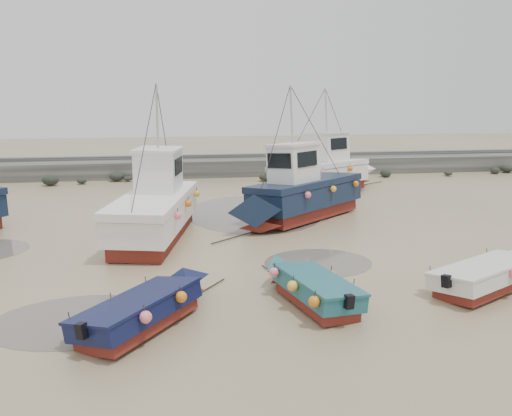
% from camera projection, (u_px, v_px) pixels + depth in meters
% --- Properties ---
extents(ground, '(120.00, 120.00, 0.00)m').
position_uv_depth(ground, '(206.00, 284.00, 15.56)').
color(ground, tan).
rests_on(ground, ground).
extents(seawall, '(60.00, 4.92, 1.50)m').
position_uv_depth(seawall, '(190.00, 168.00, 36.65)').
color(seawall, slate).
rests_on(seawall, ground).
extents(puddle_a, '(4.63, 4.63, 0.01)m').
position_uv_depth(puddle_a, '(79.00, 320.00, 13.08)').
color(puddle_a, '#5E574D').
rests_on(puddle_a, ground).
extents(puddle_b, '(3.84, 3.84, 0.01)m').
position_uv_depth(puddle_b, '(318.00, 262.00, 17.61)').
color(puddle_b, '#5E574D').
rests_on(puddle_b, ground).
extents(puddle_d, '(6.80, 6.80, 0.01)m').
position_uv_depth(puddle_d, '(253.00, 212.00, 25.27)').
color(puddle_d, '#5E574D').
rests_on(puddle_d, ground).
extents(dinghy_1, '(4.05, 4.99, 1.43)m').
position_uv_depth(dinghy_1, '(150.00, 304.00, 12.74)').
color(dinghy_1, maroon).
rests_on(dinghy_1, ground).
extents(dinghy_2, '(2.27, 5.12, 1.43)m').
position_uv_depth(dinghy_2, '(309.00, 283.00, 14.15)').
color(dinghy_2, maroon).
rests_on(dinghy_2, ground).
extents(dinghy_3, '(5.86, 3.47, 1.43)m').
position_uv_depth(dinghy_3, '(495.00, 271.00, 15.16)').
color(dinghy_3, maroon).
rests_on(dinghy_3, ground).
extents(cabin_boat_1, '(4.00, 10.11, 6.22)m').
position_uv_depth(cabin_boat_1, '(158.00, 204.00, 20.84)').
color(cabin_boat_1, maroon).
rests_on(cabin_boat_1, ground).
extents(cabin_boat_2, '(8.10, 6.81, 6.22)m').
position_uv_depth(cabin_boat_2, '(299.00, 192.00, 23.41)').
color(cabin_boat_2, maroon).
rests_on(cabin_boat_2, ground).
extents(cabin_boat_3, '(8.66, 6.12, 6.22)m').
position_uv_depth(cabin_boat_3, '(327.00, 170.00, 30.35)').
color(cabin_boat_3, maroon).
rests_on(cabin_boat_3, ground).
extents(person, '(0.78, 0.67, 1.80)m').
position_uv_depth(person, '(140.00, 228.00, 22.19)').
color(person, '#191A38').
rests_on(person, ground).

